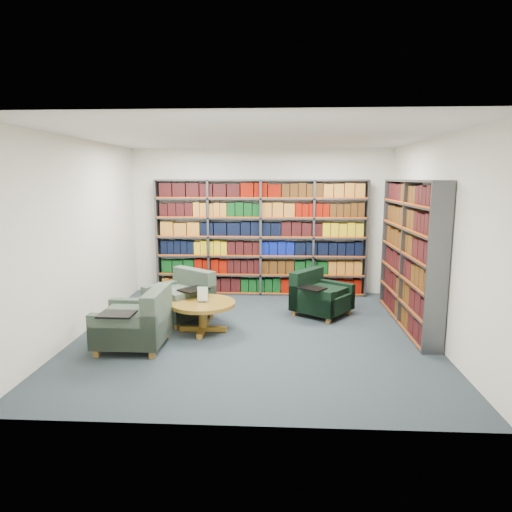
{
  "coord_description": "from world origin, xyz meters",
  "views": [
    {
      "loc": [
        0.37,
        -6.34,
        2.24
      ],
      "look_at": [
        0.0,
        0.6,
        1.05
      ],
      "focal_mm": 32.0,
      "sensor_mm": 36.0,
      "label": 1
    }
  ],
  "objects_px": {
    "chair_teal_left": "(183,299)",
    "chair_teal_front": "(139,324)",
    "chair_green_right": "(318,297)",
    "coffee_table": "(203,308)"
  },
  "relations": [
    {
      "from": "chair_green_right",
      "to": "chair_teal_front",
      "type": "bearing_deg",
      "value": -146.49
    },
    {
      "from": "chair_teal_front",
      "to": "chair_green_right",
      "type": "bearing_deg",
      "value": 33.51
    },
    {
      "from": "chair_green_right",
      "to": "chair_teal_front",
      "type": "height_order",
      "value": "chair_teal_front"
    },
    {
      "from": "chair_teal_left",
      "to": "chair_teal_front",
      "type": "bearing_deg",
      "value": -103.7
    },
    {
      "from": "coffee_table",
      "to": "chair_teal_front",
      "type": "bearing_deg",
      "value": -138.22
    },
    {
      "from": "chair_green_right",
      "to": "chair_teal_front",
      "type": "xyz_separation_m",
      "value": [
        -2.51,
        -1.66,
        0.03
      ]
    },
    {
      "from": "chair_green_right",
      "to": "coffee_table",
      "type": "bearing_deg",
      "value": -150.59
    },
    {
      "from": "chair_teal_front",
      "to": "coffee_table",
      "type": "relative_size",
      "value": 1.07
    },
    {
      "from": "chair_teal_left",
      "to": "chair_teal_front",
      "type": "xyz_separation_m",
      "value": [
        -0.32,
        -1.31,
        0.01
      ]
    },
    {
      "from": "chair_green_right",
      "to": "chair_teal_left",
      "type": "bearing_deg",
      "value": -170.85
    }
  ]
}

